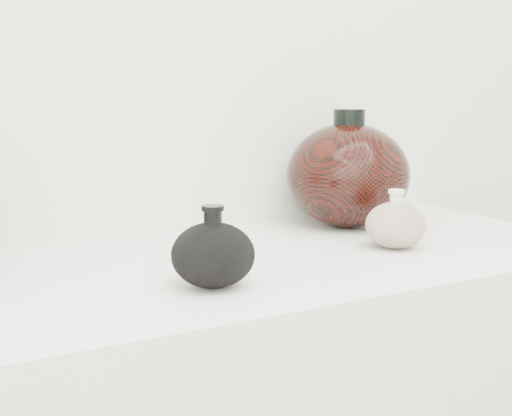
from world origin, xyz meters
TOP-DOWN VIEW (x-y plane):
  - black_gourd_vase at (-0.10, 0.84)m, footprint 0.14×0.14m
  - cream_gourd_vase at (0.26, 0.90)m, footprint 0.11×0.11m
  - right_round_pot at (0.30, 1.08)m, footprint 0.29×0.29m

SIDE VIEW (x-z plane):
  - cream_gourd_vase at x=0.26m, z-range 0.89..0.99m
  - black_gourd_vase at x=-0.10m, z-range 0.89..1.00m
  - right_round_pot at x=0.30m, z-range 0.89..1.11m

